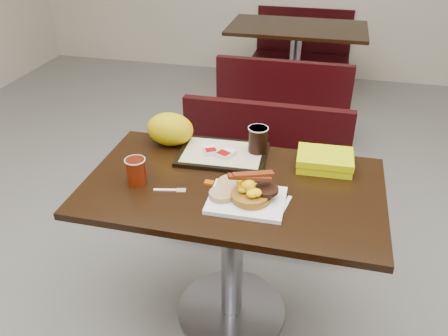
% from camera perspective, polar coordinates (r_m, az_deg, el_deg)
% --- Properties ---
extents(floor, '(6.00, 7.00, 0.01)m').
position_cam_1_polar(floor, '(2.35, 0.93, -17.47)').
color(floor, gray).
rests_on(floor, ground).
extents(table_near, '(1.20, 0.70, 0.75)m').
position_cam_1_polar(table_near, '(2.09, 1.02, -10.64)').
color(table_near, black).
rests_on(table_near, floor).
extents(bench_near_n, '(1.00, 0.46, 0.72)m').
position_cam_1_polar(bench_near_n, '(2.65, 4.34, -1.00)').
color(bench_near_n, black).
rests_on(bench_near_n, floor).
extents(table_far, '(1.20, 0.70, 0.75)m').
position_cam_1_polar(table_far, '(4.36, 8.71, 12.21)').
color(table_far, black).
rests_on(table_far, floor).
extents(bench_far_s, '(1.00, 0.46, 0.72)m').
position_cam_1_polar(bench_far_s, '(3.71, 7.54, 8.63)').
color(bench_far_s, black).
rests_on(bench_far_s, floor).
extents(bench_far_n, '(1.00, 0.46, 0.72)m').
position_cam_1_polar(bench_far_n, '(5.03, 9.56, 14.52)').
color(bench_far_n, black).
rests_on(bench_far_n, floor).
extents(platter, '(0.29, 0.23, 0.02)m').
position_cam_1_polar(platter, '(1.75, 2.81, -4.03)').
color(platter, white).
rests_on(platter, table_near).
extents(pancake_stack, '(0.17, 0.17, 0.03)m').
position_cam_1_polar(pancake_stack, '(1.73, 3.43, -3.49)').
color(pancake_stack, '#A16D1A').
rests_on(pancake_stack, platter).
extents(sausage_patty, '(0.11, 0.11, 0.01)m').
position_cam_1_polar(sausage_patty, '(1.73, 5.28, -2.69)').
color(sausage_patty, black).
rests_on(sausage_patty, pancake_stack).
extents(scrambled_eggs, '(0.12, 0.11, 0.05)m').
position_cam_1_polar(scrambled_eggs, '(1.71, 2.99, -2.24)').
color(scrambled_eggs, yellow).
rests_on(scrambled_eggs, pancake_stack).
extents(bacon_strips, '(0.18, 0.13, 0.01)m').
position_cam_1_polar(bacon_strips, '(1.71, 3.20, -1.05)').
color(bacon_strips, '#411004').
rests_on(bacon_strips, scrambled_eggs).
extents(muffin_bottom, '(0.10, 0.10, 0.02)m').
position_cam_1_polar(muffin_bottom, '(1.75, -0.28, -3.31)').
color(muffin_bottom, tan).
rests_on(muffin_bottom, platter).
extents(muffin_top, '(0.11, 0.11, 0.05)m').
position_cam_1_polar(muffin_top, '(1.78, 0.48, -2.15)').
color(muffin_top, tan).
rests_on(muffin_top, platter).
extents(coffee_cup_near, '(0.09, 0.09, 0.11)m').
position_cam_1_polar(coffee_cup_near, '(1.87, -10.86, -0.40)').
color(coffee_cup_near, '#8F2305').
rests_on(coffee_cup_near, table_near).
extents(fork, '(0.13, 0.05, 0.00)m').
position_cam_1_polar(fork, '(1.83, -7.32, -2.70)').
color(fork, white).
rests_on(fork, table_near).
extents(knife, '(0.05, 0.19, 0.00)m').
position_cam_1_polar(knife, '(1.72, 7.34, -5.14)').
color(knife, white).
rests_on(knife, table_near).
extents(condiment_syrup, '(0.04, 0.03, 0.01)m').
position_cam_1_polar(condiment_syrup, '(1.86, -1.86, -1.84)').
color(condiment_syrup, '#A84607').
rests_on(condiment_syrup, table_near).
extents(condiment_ketchup, '(0.05, 0.05, 0.01)m').
position_cam_1_polar(condiment_ketchup, '(1.97, -0.74, 0.31)').
color(condiment_ketchup, '#8C0504').
rests_on(condiment_ketchup, table_near).
extents(tray, '(0.40, 0.29, 0.02)m').
position_cam_1_polar(tray, '(2.05, -0.16, 1.72)').
color(tray, black).
rests_on(tray, table_near).
extents(hashbrown_sleeve_left, '(0.08, 0.09, 0.02)m').
position_cam_1_polar(hashbrown_sleeve_left, '(2.04, -1.73, 2.22)').
color(hashbrown_sleeve_left, silver).
rests_on(hashbrown_sleeve_left, tray).
extents(hashbrown_sleeve_right, '(0.09, 0.10, 0.02)m').
position_cam_1_polar(hashbrown_sleeve_right, '(2.01, 0.23, 1.80)').
color(hashbrown_sleeve_right, silver).
rests_on(hashbrown_sleeve_right, tray).
extents(coffee_cup_far, '(0.10, 0.10, 0.12)m').
position_cam_1_polar(coffee_cup_far, '(2.03, 4.22, 3.54)').
color(coffee_cup_far, black).
rests_on(coffee_cup_far, tray).
extents(clamshell, '(0.24, 0.18, 0.06)m').
position_cam_1_polar(clamshell, '(2.00, 12.39, 0.91)').
color(clamshell, '#C7CD03').
rests_on(clamshell, table_near).
extents(paper_bag, '(0.24, 0.20, 0.15)m').
position_cam_1_polar(paper_bag, '(2.14, -6.70, 4.82)').
color(paper_bag, '#CBA806').
rests_on(paper_bag, table_near).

